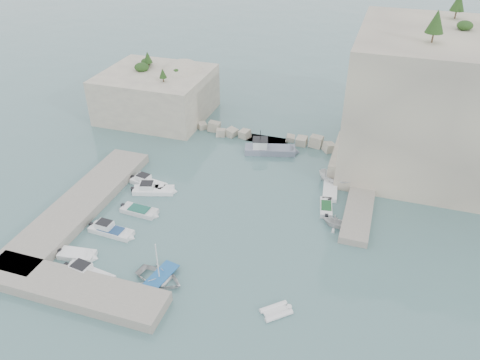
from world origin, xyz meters
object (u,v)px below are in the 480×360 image
(motorboat_c, at_px, (140,213))
(rowboat, at_px, (160,281))
(inflatable_dinghy, at_px, (276,313))
(motorboat_b, at_px, (154,192))
(motorboat_a, at_px, (149,185))
(motorboat_e, at_px, (78,257))
(tender_east_c, at_px, (330,192))
(tender_east_d, at_px, (335,185))
(motorboat_d, at_px, (112,233))
(work_boat, at_px, (270,153))
(motorboat_f, at_px, (89,277))
(tender_east_a, at_px, (335,226))
(tender_east_b, at_px, (326,209))

(motorboat_c, distance_m, rowboat, 11.40)
(inflatable_dinghy, bearing_deg, motorboat_b, 102.34)
(motorboat_a, relative_size, motorboat_c, 1.13)
(motorboat_e, distance_m, tender_east_c, 29.63)
(tender_east_d, bearing_deg, motorboat_c, 139.93)
(rowboat, distance_m, tender_east_d, 25.52)
(inflatable_dinghy, relative_size, tender_east_c, 0.55)
(motorboat_e, bearing_deg, motorboat_d, 66.19)
(motorboat_b, distance_m, tender_east_d, 22.39)
(motorboat_e, bearing_deg, tender_east_c, 33.92)
(motorboat_e, relative_size, tender_east_d, 0.85)
(motorboat_c, height_order, work_boat, work_boat)
(motorboat_f, height_order, inflatable_dinghy, motorboat_f)
(motorboat_b, distance_m, motorboat_c, 4.28)
(motorboat_d, xyz_separation_m, inflatable_dinghy, (19.47, -5.19, 0.00))
(rowboat, bearing_deg, motorboat_a, 41.74)
(inflatable_dinghy, height_order, tender_east_a, tender_east_a)
(tender_east_b, xyz_separation_m, tender_east_c, (-0.12, 3.79, 0.00))
(motorboat_b, height_order, work_boat, work_boat)
(motorboat_e, xyz_separation_m, tender_east_b, (22.43, 15.71, 0.00))
(tender_east_a, bearing_deg, motorboat_e, 129.18)
(motorboat_b, height_order, tender_east_c, motorboat_b)
(motorboat_f, relative_size, tender_east_a, 1.92)
(motorboat_e, relative_size, rowboat, 0.82)
(rowboat, relative_size, tender_east_c, 0.94)
(motorboat_a, height_order, motorboat_e, motorboat_a)
(motorboat_d, xyz_separation_m, tender_east_c, (21.02, 15.17, 0.00))
(motorboat_c, height_order, tender_east_b, same)
(motorboat_f, distance_m, inflatable_dinghy, 18.07)
(motorboat_c, height_order, motorboat_f, motorboat_f)
(motorboat_c, xyz_separation_m, rowboat, (6.98, -9.01, 0.00))
(tender_east_a, distance_m, tender_east_d, 8.40)
(tender_east_a, relative_size, tender_east_d, 0.64)
(motorboat_e, height_order, inflatable_dinghy, motorboat_e)
(motorboat_c, relative_size, motorboat_e, 1.15)
(motorboat_d, bearing_deg, motorboat_e, -103.29)
(tender_east_b, distance_m, tender_east_c, 3.79)
(motorboat_e, xyz_separation_m, tender_east_d, (22.74, 21.25, 0.00))
(work_boat, bearing_deg, motorboat_f, -124.33)
(motorboat_b, bearing_deg, tender_east_d, 5.08)
(motorboat_f, xyz_separation_m, tender_east_c, (19.58, 21.61, 0.00))
(motorboat_e, xyz_separation_m, tender_east_a, (23.88, 12.93, 0.00))
(motorboat_f, bearing_deg, inflatable_dinghy, 11.64)
(tender_east_a, height_order, work_boat, work_boat)
(rowboat, bearing_deg, tender_east_b, -28.04)
(inflatable_dinghy, relative_size, tender_east_d, 0.61)
(motorboat_d, bearing_deg, inflatable_dinghy, -11.64)
(rowboat, xyz_separation_m, tender_east_d, (13.38, 21.73, 0.00))
(tender_east_a, height_order, tender_east_d, tender_east_d)
(inflatable_dinghy, xyz_separation_m, work_boat, (-7.87, 27.46, 0.00))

